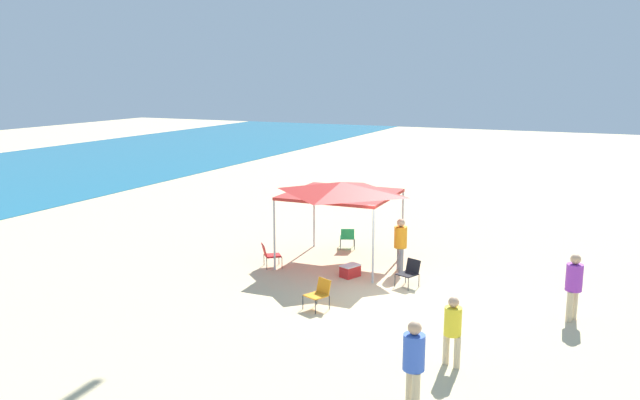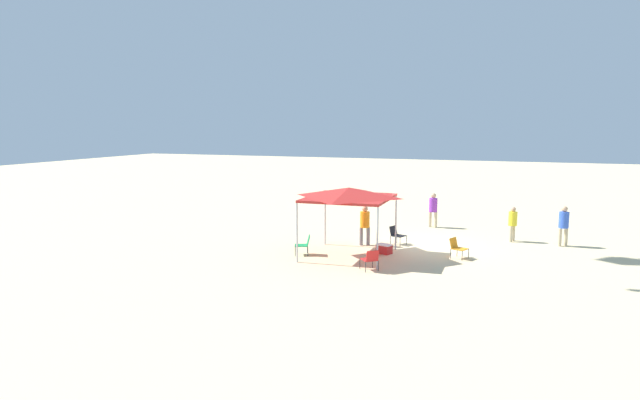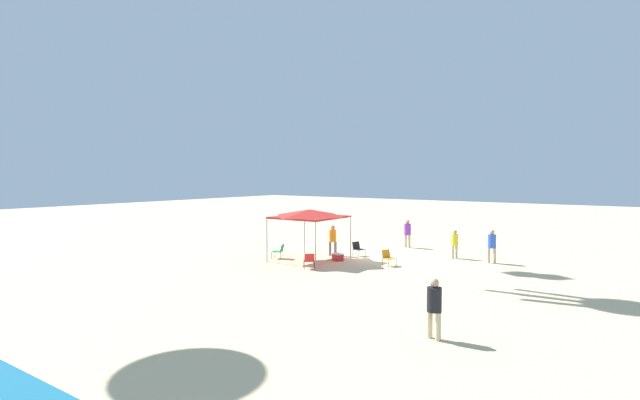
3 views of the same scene
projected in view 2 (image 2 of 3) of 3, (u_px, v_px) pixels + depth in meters
name	position (u px, v px, depth m)	size (l,w,h in m)	color
ground	(424.00, 248.00, 24.58)	(120.00, 120.00, 0.10)	beige
canopy_tent	(349.00, 194.00, 22.55)	(3.37, 3.59, 2.85)	#B7B7BC
folding_chair_right_of_tent	(304.00, 244.00, 23.02)	(0.78, 0.72, 0.82)	black
folding_chair_facing_ocean	(396.00, 234.00, 25.05)	(0.77, 0.71, 0.82)	black
folding_chair_left_of_tent	(371.00, 258.00, 20.49)	(0.80, 0.81, 0.82)	black
folding_chair_near_cooler	(457.00, 247.00, 22.45)	(0.78, 0.72, 0.82)	black
cooler_box	(384.00, 249.00, 23.25)	(0.73, 0.62, 0.40)	red
person_kite_handler	(365.00, 222.00, 24.75)	(0.44, 0.43, 1.79)	slate
person_watching_sky	(564.00, 223.00, 24.57)	(0.43, 0.43, 1.81)	#C6B28C
person_by_tent	(513.00, 221.00, 25.57)	(0.39, 0.42, 1.63)	#C6B28C
person_near_umbrella	(433.00, 207.00, 29.04)	(0.47, 0.43, 1.82)	#C6B28C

